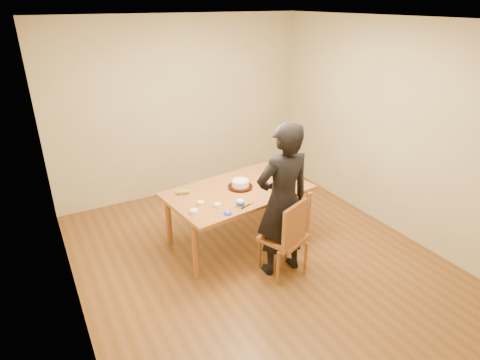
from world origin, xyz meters
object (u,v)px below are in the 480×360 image
cake_plate (240,187)px  cake (240,184)px  dining_chair (283,237)px  dining_table (238,191)px  person (283,201)px

cake_plate → cake: (0.00, 0.00, 0.05)m
dining_chair → cake_plate: cake_plate is taller
dining_table → dining_chair: 0.84m
dining_table → person: (0.15, -0.73, 0.16)m
person → cake: bearing=-80.4°
cake_plate → cake: cake is taller
cake_plate → cake: bearing=0.0°
dining_table → dining_chair: bearing=-86.7°
cake → person: size_ratio=0.12×
dining_table → person: person is taller
dining_chair → person: bearing=68.3°
dining_table → person: 0.76m
dining_table → cake_plate: size_ratio=5.56×
dining_chair → cake_plate: size_ratio=1.42×
dining_chair → person: size_ratio=0.25×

